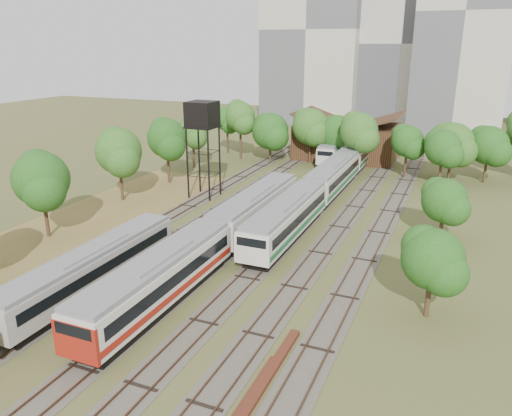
% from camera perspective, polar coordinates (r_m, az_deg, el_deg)
% --- Properties ---
extents(ground, '(240.00, 240.00, 0.00)m').
position_cam_1_polar(ground, '(33.69, -11.75, -14.62)').
color(ground, '#475123').
rests_on(ground, ground).
extents(dry_grass_patch, '(14.00, 60.00, 0.04)m').
position_cam_1_polar(dry_grass_patch, '(49.97, -23.78, -4.55)').
color(dry_grass_patch, brown).
rests_on(dry_grass_patch, ground).
extents(tracks, '(24.60, 80.00, 0.19)m').
position_cam_1_polar(tracks, '(54.07, 2.66, -1.22)').
color(tracks, '#4C473D').
rests_on(tracks, ground).
extents(railcar_red_set, '(3.11, 34.58, 3.85)m').
position_cam_1_polar(railcar_red_set, '(43.38, -4.64, -3.49)').
color(railcar_red_set, black).
rests_on(railcar_red_set, ground).
extents(railcar_green_set, '(3.11, 52.08, 3.85)m').
position_cam_1_polar(railcar_green_set, '(64.01, 8.80, 3.56)').
color(railcar_green_set, black).
rests_on(railcar_green_set, ground).
extents(railcar_rear, '(2.85, 16.08, 3.52)m').
position_cam_1_polar(railcar_rear, '(82.63, 9.38, 6.74)').
color(railcar_rear, black).
rests_on(railcar_rear, ground).
extents(old_grey_coach, '(2.76, 18.00, 3.41)m').
position_cam_1_polar(old_grey_coach, '(40.06, -18.22, -6.59)').
color(old_grey_coach, black).
rests_on(old_grey_coach, ground).
extents(water_tower, '(3.37, 3.37, 11.64)m').
position_cam_1_polar(water_tower, '(60.27, -6.17, 10.31)').
color(water_tower, black).
rests_on(water_tower, ground).
extents(rail_pile_near, '(0.54, 8.14, 0.27)m').
position_cam_1_polar(rail_pile_near, '(28.24, -0.94, -21.21)').
color(rail_pile_near, '#5C291A').
rests_on(rail_pile_near, ground).
extents(rail_pile_far, '(0.57, 9.13, 0.30)m').
position_cam_1_polar(rail_pile_far, '(30.16, 1.64, -18.23)').
color(rail_pile_far, '#5C291A').
rests_on(rail_pile_far, ground).
extents(maintenance_shed, '(16.45, 11.55, 7.58)m').
position_cam_1_polar(maintenance_shed, '(84.16, 10.42, 7.62)').
color(maintenance_shed, '#361813').
rests_on(maintenance_shed, ground).
extents(tree_band_left, '(7.34, 66.57, 8.77)m').
position_cam_1_polar(tree_band_left, '(58.50, -16.74, 5.19)').
color(tree_band_left, '#382616').
rests_on(tree_band_left, ground).
extents(tree_band_far, '(46.88, 11.19, 9.83)m').
position_cam_1_polar(tree_band_far, '(75.38, 13.32, 8.33)').
color(tree_band_far, '#382616').
rests_on(tree_band_far, ground).
extents(tree_band_right, '(5.98, 40.08, 7.50)m').
position_cam_1_polar(tree_band_right, '(53.69, 20.42, 2.52)').
color(tree_band_right, '#382616').
rests_on(tree_band_right, ground).
extents(tower_left, '(22.00, 16.00, 42.00)m').
position_cam_1_polar(tower_left, '(122.94, 6.89, 19.54)').
color(tower_left, '#BCB8A5').
rests_on(tower_left, ground).
extents(tower_centre, '(20.00, 18.00, 36.00)m').
position_cam_1_polar(tower_centre, '(123.74, 16.88, 17.53)').
color(tower_centre, beige).
rests_on(tower_centre, ground).
extents(tower_right, '(18.00, 16.00, 48.00)m').
position_cam_1_polar(tower_right, '(115.03, 22.95, 19.91)').
color(tower_right, '#BCB8A5').
rests_on(tower_right, ground).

